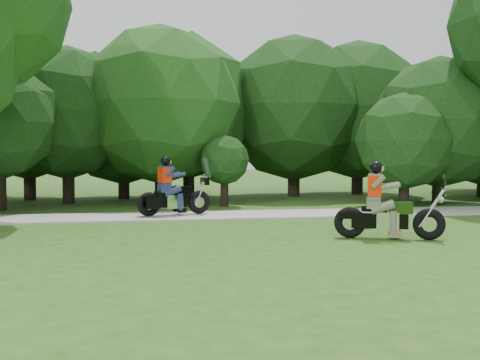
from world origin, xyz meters
name	(u,v)px	position (x,y,z in m)	size (l,w,h in m)	color
ground	(387,262)	(0.00, 0.00, 0.00)	(100.00, 100.00, 0.00)	#294E16
walkway	(281,214)	(0.00, 8.00, 0.03)	(60.00, 2.20, 0.06)	#A0A09B
tree_line	(247,113)	(0.16, 14.67, 3.60)	(39.94, 12.01, 7.61)	black
chopper_motorcycle	(384,210)	(1.11, 2.72, 0.67)	(2.46, 1.30, 1.81)	black
touring_motorcycle	(170,194)	(-3.50, 8.03, 0.72)	(2.33, 1.17, 1.81)	black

